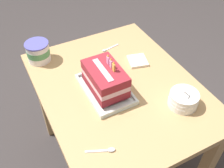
{
  "coord_description": "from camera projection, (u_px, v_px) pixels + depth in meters",
  "views": [
    {
      "loc": [
        0.87,
        -0.49,
        1.69
      ],
      "look_at": [
        -0.0,
        -0.04,
        0.75
      ],
      "focal_mm": 42.57,
      "sensor_mm": 36.0,
      "label": 1
    }
  ],
  "objects": [
    {
      "name": "birthday_cake",
      "position": [
        105.0,
        78.0,
        1.31
      ],
      "size": [
        0.24,
        0.16,
        0.17
      ],
      "color": "maroon",
      "rests_on": "foil_tray"
    },
    {
      "name": "serving_spoon_near_tray",
      "position": [
        107.0,
        49.0,
        1.62
      ],
      "size": [
        0.04,
        0.12,
        0.01
      ],
      "color": "silver",
      "rests_on": "dining_table"
    },
    {
      "name": "dining_table",
      "position": [
        118.0,
        100.0,
        1.47
      ],
      "size": [
        1.0,
        0.79,
        0.72
      ],
      "color": "tan",
      "rests_on": "ground_plane"
    },
    {
      "name": "serving_spoon_by_bowls",
      "position": [
        107.0,
        150.0,
        1.11
      ],
      "size": [
        0.07,
        0.12,
        0.01
      ],
      "color": "silver",
      "rests_on": "dining_table"
    },
    {
      "name": "ice_cream_tub",
      "position": [
        38.0,
        52.0,
        1.51
      ],
      "size": [
        0.13,
        0.13,
        0.12
      ],
      "color": "white",
      "rests_on": "dining_table"
    },
    {
      "name": "foil_tray",
      "position": [
        105.0,
        89.0,
        1.36
      ],
      "size": [
        0.32,
        0.21,
        0.02
      ],
      "color": "silver",
      "rests_on": "dining_table"
    },
    {
      "name": "bowl_stack",
      "position": [
        183.0,
        99.0,
        1.27
      ],
      "size": [
        0.14,
        0.14,
        0.12
      ],
      "color": "white",
      "rests_on": "dining_table"
    },
    {
      "name": "ground_plane",
      "position": [
        117.0,
        159.0,
        1.89
      ],
      "size": [
        8.0,
        8.0,
        0.0
      ],
      "primitive_type": "plane",
      "color": "#383333"
    },
    {
      "name": "napkin_pile",
      "position": [
        138.0,
        61.0,
        1.53
      ],
      "size": [
        0.13,
        0.13,
        0.01
      ],
      "color": "silver",
      "rests_on": "dining_table"
    }
  ]
}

